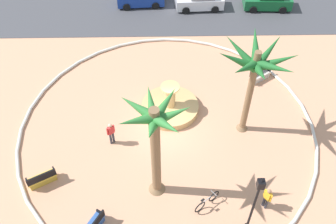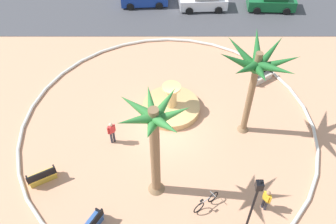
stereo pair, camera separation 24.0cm
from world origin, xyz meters
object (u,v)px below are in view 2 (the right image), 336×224
person_cyclist_photo (111,132)px  bench_west (260,77)px  palm_tree_by_curb (153,132)px  bicycle_red_frame (205,202)px  parked_car_second (202,0)px  person_cyclist_helmet (266,199)px  fountain (170,106)px  bench_east (41,177)px  lamppost (253,203)px  parked_car_third (271,1)px  palm_tree_near_fountain (256,68)px

person_cyclist_photo → bench_west: bearing=29.0°
palm_tree_by_curb → bicycle_red_frame: size_ratio=4.78×
parked_car_second → person_cyclist_helmet: bearing=-84.1°
fountain → palm_tree_by_curb: bearing=-98.0°
bench_east → bicycle_red_frame: bench_east is taller
parked_car_second → bench_east: bearing=-119.8°
person_cyclist_photo → lamppost: bearing=-38.0°
bicycle_red_frame → person_cyclist_helmet: (3.04, -0.13, 0.52)m
fountain → palm_tree_by_curb: 7.52m
bicycle_red_frame → bench_east: bearing=170.1°
bench_east → bench_west: (13.44, 8.19, 0.00)m
lamppost → fountain: bearing=114.0°
bench_west → parked_car_third: size_ratio=0.40×
fountain → palm_tree_near_fountain: bearing=-21.0°
lamppost → palm_tree_by_curb: bearing=152.3°
fountain → person_cyclist_helmet: size_ratio=2.29×
parked_car_second → parked_car_third: (5.79, -0.09, 0.00)m
bench_west → lamppost: bearing=-103.3°
person_cyclist_helmet → lamppost: bearing=-133.1°
bench_east → person_cyclist_photo: size_ratio=0.98×
fountain → person_cyclist_helmet: 8.59m
fountain → bench_west: size_ratio=2.30×
lamppost → bicycle_red_frame: (-1.91, 1.33, -2.26)m
palm_tree_near_fountain → lamppost: 7.04m
person_cyclist_helmet → bicycle_red_frame: bearing=177.5°
palm_tree_near_fountain → bicycle_red_frame: size_ratio=4.54×
person_cyclist_photo → parked_car_second: bearing=66.6°
palm_tree_by_curb → bench_west: palm_tree_by_curb is taller
person_cyclist_photo → parked_car_third: (12.14, 14.57, -0.17)m
bench_east → person_cyclist_helmet: 12.07m
fountain → bench_east: (-7.13, -5.40, 0.04)m
person_cyclist_helmet → parked_car_second: 19.20m
person_cyclist_photo → parked_car_third: person_cyclist_photo is taller
palm_tree_near_fountain → person_cyclist_helmet: bearing=-86.3°
palm_tree_by_curb → lamppost: bearing=-27.7°
person_cyclist_helmet → bench_east: bearing=172.0°
bench_west → lamppost: 11.61m
bench_east → person_cyclist_photo: 4.58m
bicycle_red_frame → person_cyclist_photo: (-5.29, 4.31, 0.56)m
bench_east → person_cyclist_photo: person_cyclist_photo is taller
palm_tree_near_fountain → person_cyclist_helmet: (0.35, -5.38, -4.12)m
bench_west → parked_car_second: size_ratio=0.39×
palm_tree_near_fountain → palm_tree_by_curb: size_ratio=0.95×
bench_east → bicycle_red_frame: size_ratio=1.19×
bicycle_red_frame → lamppost: bearing=-34.9°
person_cyclist_helmet → palm_tree_near_fountain: bearing=93.7°
bench_west → parked_car_second: 9.86m
palm_tree_by_curb → bench_west: size_ratio=4.12×
lamppost → bicycle_red_frame: bearing=145.1°
bench_west → bicycle_red_frame: 10.75m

